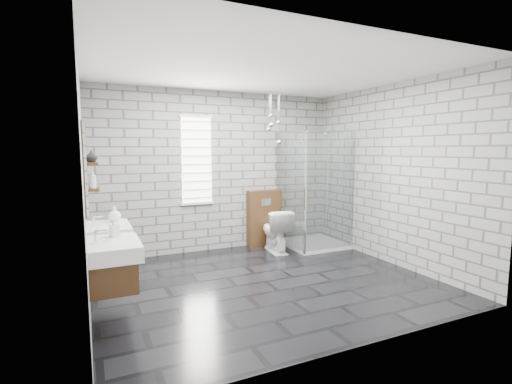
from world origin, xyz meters
TOP-DOWN VIEW (x-y plane):
  - floor at (0.00, 0.00)m, footprint 4.20×3.60m
  - ceiling at (0.00, 0.00)m, footprint 4.20×3.60m
  - wall_back at (0.00, 1.81)m, footprint 4.20×0.02m
  - wall_front at (0.00, -1.81)m, footprint 4.20×0.02m
  - wall_left at (-2.11, 0.00)m, footprint 0.02×3.60m
  - wall_right at (2.11, 0.00)m, footprint 0.02×3.60m
  - vanity_left at (-1.91, -0.49)m, footprint 0.47×0.70m
  - vanity_right at (-1.91, 0.37)m, footprint 0.47×0.70m
  - shelf_lower at (-2.03, -0.05)m, footprint 0.14×0.30m
  - shelf_upper at (-2.03, -0.05)m, footprint 0.14×0.30m
  - window at (-0.40, 1.78)m, footprint 0.56×0.05m
  - cistern_panel at (0.80, 1.70)m, footprint 0.60×0.20m
  - flush_plate at (0.80, 1.60)m, footprint 0.18×0.01m
  - shower_enclosure at (1.50, 1.18)m, footprint 1.00×1.00m
  - pendant_cluster at (0.82, 1.37)m, footprint 0.27×0.21m
  - toilet at (0.80, 1.24)m, footprint 0.48×0.75m
  - soap_bottle_a at (-1.84, -0.29)m, footprint 0.11×0.11m
  - soap_bottle_b at (-1.78, 0.56)m, footprint 0.18×0.18m
  - soap_bottle_c at (-2.02, -0.16)m, footprint 0.09×0.09m
  - vase at (-2.02, -0.03)m, footprint 0.14×0.14m

SIDE VIEW (x-z plane):
  - floor at x=0.00m, z-range -0.02..0.00m
  - toilet at x=0.80m, z-range 0.00..0.72m
  - cistern_panel at x=0.80m, z-range 0.00..1.00m
  - shower_enclosure at x=1.50m, z-range -0.51..1.52m
  - vanity_left at x=-1.91m, z-range -0.03..1.54m
  - vanity_right at x=-1.91m, z-range -0.03..1.54m
  - flush_plate at x=0.80m, z-range 0.74..0.86m
  - soap_bottle_a at x=-1.84m, z-range 0.85..1.04m
  - soap_bottle_b at x=-1.78m, z-range 0.85..1.04m
  - shelf_lower at x=-2.03m, z-range 1.31..1.33m
  - wall_back at x=0.00m, z-range 0.00..2.70m
  - wall_front at x=0.00m, z-range 0.00..2.70m
  - wall_left at x=-2.11m, z-range 0.00..2.70m
  - wall_right at x=2.11m, z-range 0.00..2.70m
  - soap_bottle_c at x=-2.02m, z-range 1.33..1.52m
  - window at x=-0.40m, z-range 0.81..2.29m
  - shelf_upper at x=-2.03m, z-range 1.57..1.59m
  - vase at x=-2.02m, z-range 1.59..1.72m
  - pendant_cluster at x=0.82m, z-range 1.66..2.56m
  - ceiling at x=0.00m, z-range 2.70..2.72m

